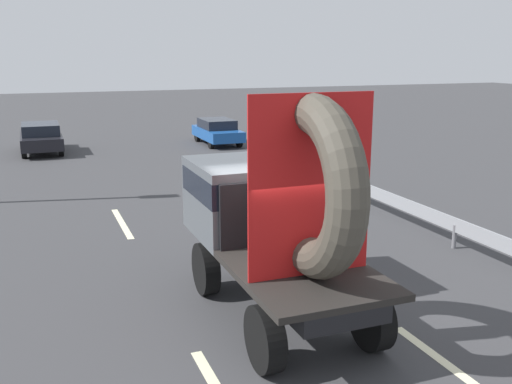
% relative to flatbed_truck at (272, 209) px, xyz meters
% --- Properties ---
extents(ground_plane, '(120.00, 120.00, 0.00)m').
position_rel_flatbed_truck_xyz_m(ground_plane, '(0.35, -0.38, -1.78)').
color(ground_plane, '#38383A').
extents(flatbed_truck, '(2.02, 4.77, 3.78)m').
position_rel_flatbed_truck_xyz_m(flatbed_truck, '(0.00, 0.00, 0.00)').
color(flatbed_truck, black).
rests_on(flatbed_truck, ground_plane).
extents(distant_sedan, '(1.70, 3.96, 1.29)m').
position_rel_flatbed_truck_xyz_m(distant_sedan, '(-3.23, 18.49, -1.09)').
color(distant_sedan, black).
rests_on(distant_sedan, ground_plane).
extents(guardrail, '(0.10, 16.91, 0.71)m').
position_rel_flatbed_truck_xyz_m(guardrail, '(5.08, 3.54, -1.25)').
color(guardrail, gray).
rests_on(guardrail, ground_plane).
extents(lane_dash_left_far, '(0.16, 2.85, 0.01)m').
position_rel_flatbed_truck_xyz_m(lane_dash_left_far, '(-1.61, 6.15, -1.78)').
color(lane_dash_left_far, beige).
rests_on(lane_dash_left_far, ground_plane).
extents(lane_dash_right_near, '(0.16, 2.15, 0.01)m').
position_rel_flatbed_truck_xyz_m(lane_dash_right_near, '(1.61, -2.49, -1.78)').
color(lane_dash_right_near, beige).
rests_on(lane_dash_right_near, ground_plane).
extents(lane_dash_right_far, '(0.16, 2.19, 0.01)m').
position_rel_flatbed_truck_xyz_m(lane_dash_right_far, '(1.61, 5.39, -1.78)').
color(lane_dash_right_far, beige).
rests_on(lane_dash_right_far, ground_plane).
extents(oncoming_car, '(1.57, 3.67, 1.20)m').
position_rel_flatbed_truck_xyz_m(oncoming_car, '(4.74, 18.03, -1.14)').
color(oncoming_car, black).
rests_on(oncoming_car, ground_plane).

